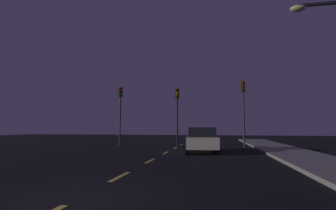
% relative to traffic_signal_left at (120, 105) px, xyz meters
% --- Properties ---
extents(ground_plane, '(80.00, 80.00, 0.00)m').
position_rel_traffic_signal_left_xyz_m(ground_plane, '(5.20, -8.50, -3.62)').
color(ground_plane, black).
extents(sidewalk_curb_right, '(3.00, 40.00, 0.15)m').
position_rel_traffic_signal_left_xyz_m(sidewalk_curb_right, '(12.70, -8.50, -3.55)').
color(sidewalk_curb_right, gray).
rests_on(sidewalk_curb_right, ground_plane).
extents(lane_stripe_second, '(0.16, 1.60, 0.01)m').
position_rel_traffic_signal_left_xyz_m(lane_stripe_second, '(5.20, -12.90, -3.62)').
color(lane_stripe_second, '#EACC4C').
rests_on(lane_stripe_second, ground_plane).
extents(lane_stripe_third, '(0.16, 1.60, 0.01)m').
position_rel_traffic_signal_left_xyz_m(lane_stripe_third, '(5.20, -9.10, -3.62)').
color(lane_stripe_third, '#EACC4C').
rests_on(lane_stripe_third, ground_plane).
extents(lane_stripe_fourth, '(0.16, 1.60, 0.01)m').
position_rel_traffic_signal_left_xyz_m(lane_stripe_fourth, '(5.20, -5.30, -3.62)').
color(lane_stripe_fourth, '#EACC4C').
rests_on(lane_stripe_fourth, ground_plane).
extents(lane_stripe_fifth, '(0.16, 1.60, 0.01)m').
position_rel_traffic_signal_left_xyz_m(lane_stripe_fifth, '(5.20, -1.50, -3.62)').
color(lane_stripe_fifth, '#EACC4C').
rests_on(lane_stripe_fifth, ground_plane).
extents(lane_stripe_sixth, '(0.16, 1.60, 0.01)m').
position_rel_traffic_signal_left_xyz_m(lane_stripe_sixth, '(5.20, 2.30, -3.62)').
color(lane_stripe_sixth, '#EACC4C').
rests_on(lane_stripe_sixth, ground_plane).
extents(traffic_signal_left, '(0.32, 0.38, 5.19)m').
position_rel_traffic_signal_left_xyz_m(traffic_signal_left, '(0.00, 0.00, 0.00)').
color(traffic_signal_left, '#2D2D30').
rests_on(traffic_signal_left, ground_plane).
extents(traffic_signal_center, '(0.32, 0.38, 4.92)m').
position_rel_traffic_signal_left_xyz_m(traffic_signal_center, '(5.14, -0.00, -0.18)').
color(traffic_signal_center, black).
rests_on(traffic_signal_center, ground_plane).
extents(traffic_signal_right, '(0.32, 0.38, 5.39)m').
position_rel_traffic_signal_left_xyz_m(traffic_signal_right, '(10.58, 0.00, 0.12)').
color(traffic_signal_right, '#2D2D30').
rests_on(traffic_signal_right, ground_plane).
extents(car_stopped_ahead, '(2.20, 3.92, 1.60)m').
position_rel_traffic_signal_left_xyz_m(car_stopped_ahead, '(7.45, -4.70, -2.82)').
color(car_stopped_ahead, beige).
rests_on(car_stopped_ahead, ground_plane).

